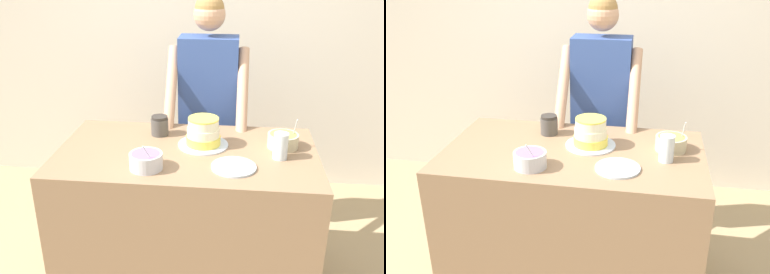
% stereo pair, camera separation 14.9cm
% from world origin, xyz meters
% --- Properties ---
extents(wall_back, '(10.00, 0.05, 2.60)m').
position_xyz_m(wall_back, '(0.00, 1.91, 1.30)').
color(wall_back, beige).
rests_on(wall_back, ground_plane).
extents(counter, '(1.48, 0.83, 0.95)m').
position_xyz_m(counter, '(0.00, 0.42, 0.48)').
color(counter, '#8C6B4C').
rests_on(counter, ground_plane).
extents(person_baker, '(0.54, 0.49, 1.76)m').
position_xyz_m(person_baker, '(0.07, 1.08, 1.07)').
color(person_baker, '#2D2D38').
rests_on(person_baker, ground_plane).
extents(cake, '(0.29, 0.29, 0.17)m').
position_xyz_m(cake, '(0.09, 0.50, 1.03)').
color(cake, silver).
rests_on(cake, counter).
extents(frosting_bowl_olive, '(0.18, 0.18, 0.18)m').
position_xyz_m(frosting_bowl_olive, '(0.55, 0.52, 1.00)').
color(frosting_bowl_olive, beige).
rests_on(frosting_bowl_olive, counter).
extents(frosting_bowl_purple, '(0.17, 0.17, 0.16)m').
position_xyz_m(frosting_bowl_purple, '(-0.18, 0.17, 1.00)').
color(frosting_bowl_purple, silver).
rests_on(frosting_bowl_purple, counter).
extents(drinking_glass, '(0.08, 0.08, 0.15)m').
position_xyz_m(drinking_glass, '(0.52, 0.37, 1.02)').
color(drinking_glass, silver).
rests_on(drinking_glass, counter).
extents(ceramic_plate, '(0.24, 0.24, 0.01)m').
position_xyz_m(ceramic_plate, '(0.27, 0.23, 0.96)').
color(ceramic_plate, silver).
rests_on(ceramic_plate, counter).
extents(stoneware_jar, '(0.11, 0.11, 0.12)m').
position_xyz_m(stoneware_jar, '(-0.19, 0.64, 1.01)').
color(stoneware_jar, '#4C4742').
rests_on(stoneware_jar, counter).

